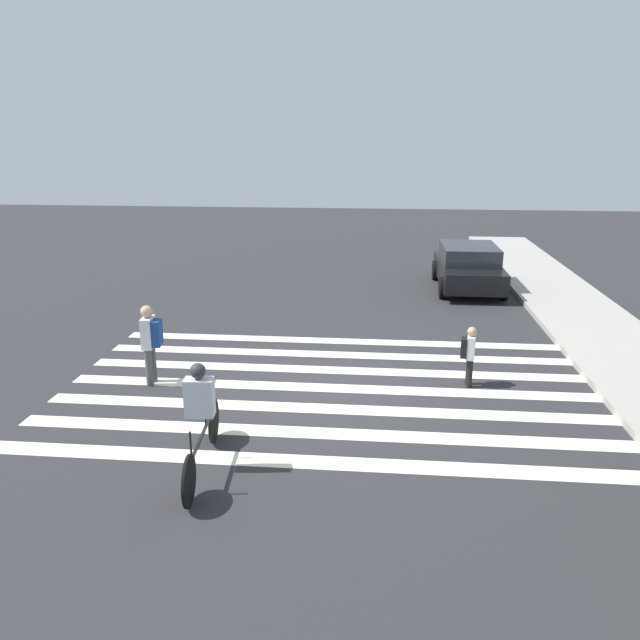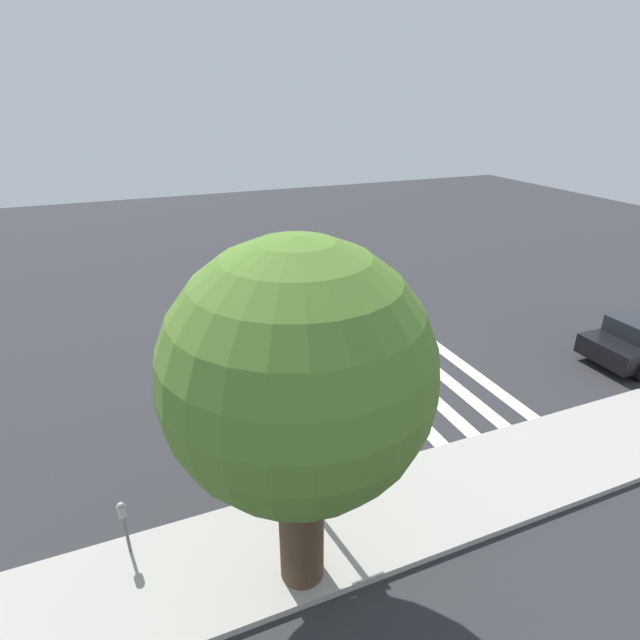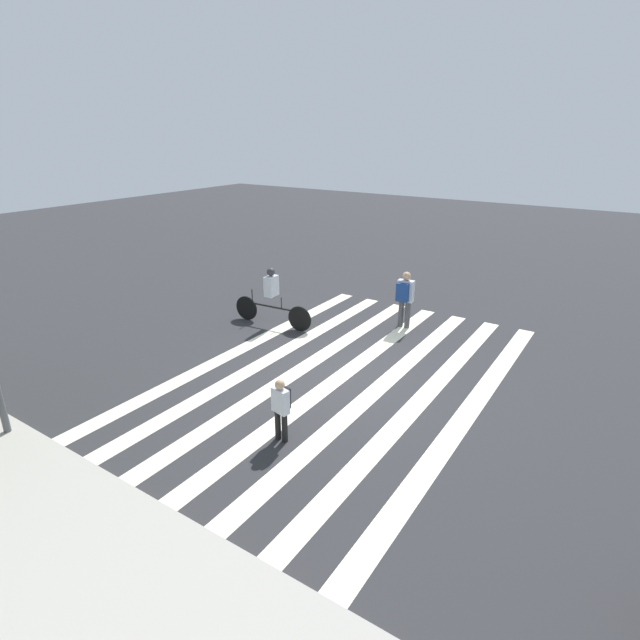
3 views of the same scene
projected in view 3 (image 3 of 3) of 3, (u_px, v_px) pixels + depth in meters
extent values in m
plane|color=#2D2D30|center=(342.00, 375.00, 11.04)|extent=(60.00, 60.00, 0.00)
cube|color=#ADA89E|center=(81.00, 566.00, 6.14)|extent=(36.00, 2.50, 0.14)
cube|color=#F2EDCC|center=(468.00, 413.00, 9.58)|extent=(0.40, 10.00, 0.01)
cube|color=#F2EDCC|center=(422.00, 399.00, 10.07)|extent=(0.40, 10.00, 0.01)
cube|color=#F2EDCC|center=(380.00, 387.00, 10.55)|extent=(0.40, 10.00, 0.01)
cube|color=#F2EDCC|center=(342.00, 375.00, 11.04)|extent=(0.40, 10.00, 0.01)
cube|color=#F2EDCC|center=(307.00, 365.00, 11.52)|extent=(0.40, 10.00, 0.01)
cube|color=#F2EDCC|center=(275.00, 355.00, 12.00)|extent=(0.40, 10.00, 0.01)
cube|color=#F2EDCC|center=(246.00, 347.00, 12.49)|extent=(0.40, 10.00, 0.01)
cylinder|color=#4C4C51|center=(407.00, 315.00, 13.56)|extent=(0.14, 0.14, 0.74)
cylinder|color=#4C4C51|center=(401.00, 314.00, 13.66)|extent=(0.14, 0.14, 0.74)
cube|color=silver|center=(406.00, 291.00, 13.37)|extent=(0.45, 0.23, 0.59)
sphere|color=tan|center=(407.00, 276.00, 13.23)|extent=(0.23, 0.23, 0.23)
cube|color=navy|center=(402.00, 292.00, 13.25)|extent=(0.34, 0.18, 0.50)
cylinder|color=black|center=(285.00, 427.00, 8.62)|extent=(0.11, 0.11, 0.56)
cylinder|color=black|center=(278.00, 425.00, 8.69)|extent=(0.11, 0.11, 0.56)
cube|color=silver|center=(280.00, 401.00, 8.48)|extent=(0.35, 0.21, 0.44)
sphere|color=tan|center=(280.00, 384.00, 8.36)|extent=(0.18, 0.18, 0.18)
cube|color=black|center=(284.00, 397.00, 8.59)|extent=(0.26, 0.16, 0.37)
cylinder|color=black|center=(247.00, 308.00, 14.15)|extent=(0.70, 0.09, 0.70)
cylinder|color=black|center=(300.00, 319.00, 13.35)|extent=(0.70, 0.09, 0.70)
cube|color=black|center=(272.00, 307.00, 13.68)|extent=(1.50, 0.15, 0.04)
cylinder|color=black|center=(281.00, 303.00, 13.48)|extent=(0.03, 0.03, 0.32)
cylinder|color=black|center=(252.00, 296.00, 13.91)|extent=(0.03, 0.03, 0.40)
cube|color=silver|center=(271.00, 286.00, 13.46)|extent=(0.27, 0.42, 0.55)
sphere|color=#333338|center=(271.00, 272.00, 13.32)|extent=(0.22, 0.22, 0.22)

